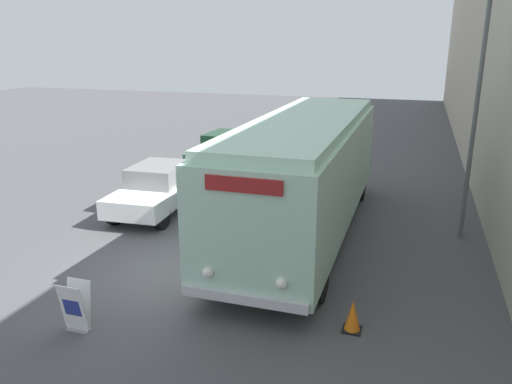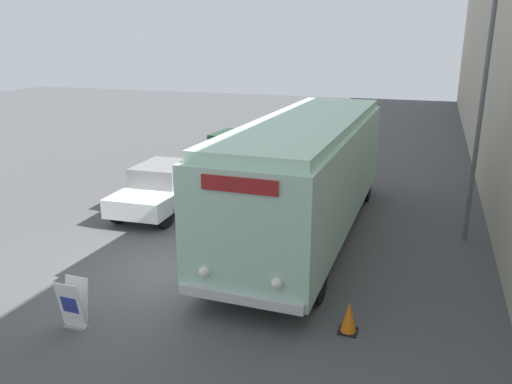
# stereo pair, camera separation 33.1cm
# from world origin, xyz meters

# --- Properties ---
(ground_plane) EXTENTS (80.00, 80.00, 0.00)m
(ground_plane) POSITION_xyz_m (0.00, 0.00, 0.00)
(ground_plane) COLOR #4C4C4F
(building_wall_right) EXTENTS (0.30, 60.00, 8.71)m
(building_wall_right) POSITION_xyz_m (7.42, 10.00, 4.35)
(building_wall_right) COLOR #B2A893
(building_wall_right) RESTS_ON ground_plane
(vintage_bus) EXTENTS (2.67, 10.40, 3.33)m
(vintage_bus) POSITION_xyz_m (2.29, 3.37, 1.87)
(vintage_bus) COLOR black
(vintage_bus) RESTS_ON ground_plane
(sign_board) EXTENTS (0.52, 0.37, 0.99)m
(sign_board) POSITION_xyz_m (-0.70, -2.88, 0.48)
(sign_board) COLOR gray
(sign_board) RESTS_ON ground_plane
(streetlamp) EXTENTS (0.36, 0.36, 7.33)m
(streetlamp) POSITION_xyz_m (6.58, 4.41, 4.66)
(streetlamp) COLOR #595E60
(streetlamp) RESTS_ON ground_plane
(parked_car_near) EXTENTS (2.08, 4.46, 1.52)m
(parked_car_near) POSITION_xyz_m (-2.61, 3.88, 0.78)
(parked_car_near) COLOR black
(parked_car_near) RESTS_ON ground_plane
(parked_car_mid) EXTENTS (1.89, 4.53, 1.55)m
(parked_car_mid) POSITION_xyz_m (-2.63, 9.85, 0.79)
(parked_car_mid) COLOR black
(parked_car_mid) RESTS_ON ground_plane
(traffic_cone) EXTENTS (0.36, 0.36, 0.64)m
(traffic_cone) POSITION_xyz_m (4.31, -1.30, 0.31)
(traffic_cone) COLOR black
(traffic_cone) RESTS_ON ground_plane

